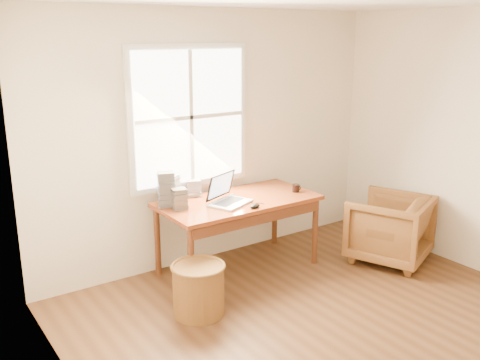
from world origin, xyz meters
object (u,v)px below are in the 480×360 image
at_px(wicker_stool, 199,290).
at_px(cd_stack_a, 172,188).
at_px(desk, 238,201).
at_px(coffee_mug, 296,188).
at_px(armchair, 389,228).
at_px(laptop, 230,191).

distance_m(wicker_stool, cd_stack_a, 1.12).
xyz_separation_m(desk, coffee_mug, (0.64, -0.13, 0.06)).
bearing_deg(armchair, cd_stack_a, -49.27).
xyz_separation_m(laptop, cd_stack_a, (-0.42, 0.40, -0.01)).
distance_m(armchair, cd_stack_a, 2.33).
relative_size(desk, coffee_mug, 19.48).
bearing_deg(desk, cd_stack_a, 152.09).
xyz_separation_m(armchair, laptop, (-1.60, 0.63, 0.53)).
distance_m(desk, wicker_stool, 1.11).
bearing_deg(desk, coffee_mug, -11.85).
height_order(armchair, wicker_stool, armchair).
bearing_deg(coffee_mug, armchair, -59.10).
height_order(coffee_mug, cd_stack_a, cd_stack_a).
height_order(wicker_stool, laptop, laptop).
xyz_separation_m(laptop, coffee_mug, (0.79, -0.04, -0.10)).
bearing_deg(armchair, wicker_stool, -26.22).
relative_size(armchair, laptop, 2.00).
bearing_deg(wicker_stool, armchair, -3.94).
distance_m(desk, coffee_mug, 0.65).
distance_m(armchair, coffee_mug, 1.09).
xyz_separation_m(wicker_stool, coffee_mug, (1.44, 0.44, 0.57)).
height_order(desk, coffee_mug, coffee_mug).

